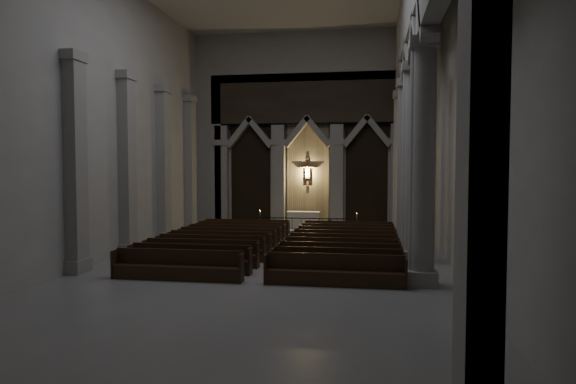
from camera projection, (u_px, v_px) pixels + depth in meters
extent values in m
plane|color=gray|center=(271.00, 265.00, 20.20)|extent=(24.00, 24.00, 0.00)
cube|color=#ABA89F|center=(308.00, 132.00, 31.72)|extent=(14.00, 0.10, 12.00)
cube|color=#ABA89F|center=(125.00, 34.00, 8.06)|extent=(14.00, 0.10, 12.00)
cube|color=#ABA89F|center=(104.00, 115.00, 21.00)|extent=(0.10, 24.00, 12.00)
cube|color=#ABA89F|center=(459.00, 109.00, 18.78)|extent=(0.10, 24.00, 12.00)
cube|color=#98958E|center=(222.00, 177.00, 32.23)|extent=(0.80, 0.50, 6.40)
cube|color=#98958E|center=(222.00, 224.00, 32.39)|extent=(1.05, 0.70, 0.50)
cube|color=#98958E|center=(222.00, 143.00, 32.12)|extent=(1.00, 0.65, 0.35)
cube|color=#98958E|center=(278.00, 177.00, 31.66)|extent=(0.80, 0.50, 6.40)
cube|color=#98958E|center=(278.00, 225.00, 31.81)|extent=(1.05, 0.70, 0.50)
cube|color=#98958E|center=(278.00, 142.00, 31.55)|extent=(1.00, 0.65, 0.35)
cube|color=#98958E|center=(337.00, 177.00, 31.09)|extent=(0.80, 0.50, 6.40)
cube|color=#98958E|center=(336.00, 226.00, 31.24)|extent=(1.05, 0.70, 0.50)
cube|color=#98958E|center=(337.00, 142.00, 30.98)|extent=(1.00, 0.65, 0.35)
cube|color=#98958E|center=(397.00, 178.00, 30.52)|extent=(0.80, 0.50, 6.40)
cube|color=#98958E|center=(397.00, 227.00, 30.67)|extent=(1.05, 0.70, 0.50)
cube|color=#98958E|center=(398.00, 141.00, 30.40)|extent=(1.00, 0.65, 0.35)
cube|color=black|center=(251.00, 172.00, 32.28)|extent=(2.60, 0.15, 7.00)
cube|color=tan|center=(308.00, 172.00, 31.70)|extent=(2.60, 0.15, 7.00)
cube|color=black|center=(367.00, 172.00, 31.13)|extent=(2.60, 0.15, 7.00)
cube|color=black|center=(307.00, 98.00, 31.12)|extent=(12.00, 0.50, 3.00)
cube|color=#98958E|center=(210.00, 156.00, 32.29)|extent=(1.60, 0.50, 9.00)
cube|color=#98958E|center=(411.00, 156.00, 30.32)|extent=(1.60, 0.50, 9.00)
cube|color=#98958E|center=(307.00, 57.00, 30.99)|extent=(14.00, 0.50, 3.00)
plane|color=#FFCE72|center=(308.00, 172.00, 31.67)|extent=(1.50, 0.00, 1.50)
cube|color=#57351E|center=(308.00, 172.00, 31.59)|extent=(0.13, 0.08, 1.80)
cube|color=#57351E|center=(308.00, 167.00, 31.57)|extent=(1.10, 0.08, 0.13)
cube|color=tan|center=(308.00, 173.00, 31.53)|extent=(0.26, 0.10, 0.60)
sphere|color=tan|center=(308.00, 167.00, 31.51)|extent=(0.17, 0.17, 0.17)
cylinder|color=tan|center=(303.00, 167.00, 31.55)|extent=(0.45, 0.08, 0.08)
cylinder|color=tan|center=(312.00, 167.00, 31.47)|extent=(0.45, 0.08, 0.08)
cube|color=#98958E|center=(400.00, 231.00, 28.68)|extent=(1.00, 1.00, 0.50)
cylinder|color=#98958E|center=(401.00, 164.00, 28.49)|extent=(0.70, 0.70, 7.50)
cube|color=#98958E|center=(402.00, 94.00, 28.28)|extent=(0.95, 0.95, 0.35)
cube|color=#98958E|center=(405.00, 242.00, 24.74)|extent=(1.00, 1.00, 0.50)
cylinder|color=#98958E|center=(406.00, 164.00, 24.54)|extent=(0.70, 0.70, 7.50)
cube|color=#98958E|center=(407.00, 83.00, 24.34)|extent=(0.95, 0.95, 0.35)
cube|color=#98958E|center=(411.00, 256.00, 20.80)|extent=(1.00, 1.00, 0.50)
cylinder|color=#98958E|center=(413.00, 164.00, 20.60)|extent=(0.70, 0.70, 7.50)
cube|color=#98958E|center=(414.00, 67.00, 20.40)|extent=(0.95, 0.95, 0.35)
cube|color=#98958E|center=(421.00, 278.00, 16.85)|extent=(1.00, 1.00, 0.50)
cylinder|color=#98958E|center=(422.00, 163.00, 16.66)|extent=(0.70, 0.70, 7.50)
cube|color=#98958E|center=(424.00, 43.00, 16.45)|extent=(0.95, 0.95, 0.35)
cube|color=#98958E|center=(399.00, 154.00, 30.33)|extent=(0.55, 1.20, 9.20)
cube|color=#98958E|center=(481.00, 122.00, 7.85)|extent=(0.55, 1.20, 9.20)
cube|color=#98958E|center=(191.00, 227.00, 30.63)|extent=(0.60, 1.00, 0.50)
cube|color=#98958E|center=(190.00, 164.00, 30.43)|extent=(0.50, 0.80, 7.50)
cube|color=#98958E|center=(190.00, 99.00, 30.23)|extent=(0.60, 1.00, 0.35)
cube|color=#98958E|center=(164.00, 236.00, 26.69)|extent=(0.60, 1.00, 0.50)
cube|color=#98958E|center=(163.00, 164.00, 26.49)|extent=(0.50, 0.80, 7.50)
cube|color=#98958E|center=(162.00, 89.00, 26.29)|extent=(0.60, 1.00, 0.35)
cube|color=#98958E|center=(129.00, 248.00, 22.74)|extent=(0.60, 1.00, 0.50)
cube|color=#98958E|center=(127.00, 164.00, 22.55)|extent=(0.50, 0.80, 7.50)
cube|color=#98958E|center=(126.00, 76.00, 22.35)|extent=(0.60, 1.00, 0.35)
cube|color=#98958E|center=(78.00, 266.00, 18.80)|extent=(0.60, 1.00, 0.50)
cube|color=#98958E|center=(76.00, 164.00, 18.60)|extent=(0.50, 0.80, 7.50)
cube|color=#98958E|center=(73.00, 56.00, 18.40)|extent=(0.60, 1.00, 0.35)
cube|color=#98958E|center=(305.00, 230.00, 30.65)|extent=(8.50, 2.60, 0.15)
cube|color=beige|center=(303.00, 220.00, 30.95)|extent=(1.81, 0.71, 0.96)
cube|color=white|center=(303.00, 212.00, 30.92)|extent=(1.97, 0.79, 0.04)
cube|color=black|center=(301.00, 218.00, 28.76)|extent=(5.09, 0.05, 0.05)
cube|color=black|center=(257.00, 225.00, 29.19)|extent=(0.09, 0.09, 1.02)
cube|color=black|center=(347.00, 227.00, 28.38)|extent=(0.09, 0.09, 1.02)
cylinder|color=black|center=(266.00, 226.00, 29.11)|extent=(0.02, 0.02, 0.94)
cylinder|color=black|center=(274.00, 226.00, 29.03)|extent=(0.02, 0.02, 0.94)
cylinder|color=black|center=(283.00, 227.00, 28.95)|extent=(0.02, 0.02, 0.94)
cylinder|color=black|center=(292.00, 227.00, 28.87)|extent=(0.02, 0.02, 0.94)
cylinder|color=black|center=(301.00, 227.00, 28.79)|extent=(0.02, 0.02, 0.94)
cylinder|color=black|center=(310.00, 227.00, 28.71)|extent=(0.02, 0.02, 0.94)
cylinder|color=black|center=(319.00, 227.00, 28.62)|extent=(0.02, 0.02, 0.94)
cylinder|color=black|center=(328.00, 227.00, 28.54)|extent=(0.02, 0.02, 0.94)
cylinder|color=black|center=(337.00, 228.00, 28.46)|extent=(0.02, 0.02, 0.94)
cylinder|color=olive|center=(260.00, 232.00, 30.15)|extent=(0.22, 0.22, 0.05)
cylinder|color=olive|center=(260.00, 223.00, 30.12)|extent=(0.03, 0.03, 1.06)
cylinder|color=olive|center=(260.00, 214.00, 30.09)|extent=(0.11, 0.11, 0.02)
cylinder|color=white|center=(260.00, 212.00, 30.09)|extent=(0.04, 0.04, 0.18)
sphere|color=#E7A751|center=(260.00, 210.00, 30.08)|extent=(0.04, 0.04, 0.04)
cylinder|color=olive|center=(357.00, 234.00, 29.24)|extent=(0.21, 0.21, 0.04)
cylinder|color=olive|center=(357.00, 225.00, 29.22)|extent=(0.03, 0.03, 0.99)
cylinder|color=olive|center=(357.00, 217.00, 29.19)|extent=(0.10, 0.10, 0.02)
cylinder|color=white|center=(357.00, 215.00, 29.19)|extent=(0.04, 0.04, 0.17)
sphere|color=#E7A751|center=(357.00, 213.00, 29.18)|extent=(0.04, 0.04, 0.04)
cube|color=black|center=(246.00, 234.00, 27.40)|extent=(4.57, 0.43, 0.49)
cube|color=black|center=(247.00, 224.00, 27.57)|extent=(4.57, 0.08, 0.54)
cube|color=black|center=(205.00, 229.00, 27.75)|extent=(0.07, 0.49, 0.98)
cube|color=black|center=(288.00, 231.00, 27.02)|extent=(0.07, 0.49, 0.98)
cube|color=black|center=(348.00, 237.00, 26.54)|extent=(4.57, 0.43, 0.49)
cube|color=black|center=(348.00, 226.00, 26.71)|extent=(4.57, 0.08, 0.54)
cube|color=black|center=(304.00, 231.00, 26.89)|extent=(0.07, 0.49, 0.98)
cube|color=black|center=(393.00, 233.00, 26.16)|extent=(0.07, 0.49, 0.98)
cube|color=black|center=(241.00, 238.00, 26.17)|extent=(4.57, 0.43, 0.49)
cube|color=black|center=(241.00, 227.00, 26.35)|extent=(4.57, 0.08, 0.54)
cube|color=black|center=(198.00, 232.00, 26.52)|extent=(0.07, 0.49, 0.98)
cube|color=black|center=(285.00, 234.00, 25.79)|extent=(0.07, 0.49, 0.98)
cube|color=black|center=(347.00, 240.00, 25.31)|extent=(4.57, 0.43, 0.49)
cube|color=black|center=(347.00, 229.00, 25.49)|extent=(4.57, 0.08, 0.54)
cube|color=black|center=(301.00, 234.00, 25.66)|extent=(0.07, 0.49, 0.98)
cube|color=black|center=(394.00, 236.00, 24.93)|extent=(0.07, 0.49, 0.98)
cube|color=black|center=(234.00, 241.00, 24.94)|extent=(4.57, 0.43, 0.49)
cube|color=black|center=(235.00, 230.00, 25.12)|extent=(4.57, 0.08, 0.54)
cube|color=black|center=(189.00, 235.00, 25.29)|extent=(0.07, 0.49, 0.98)
cube|color=black|center=(280.00, 237.00, 24.57)|extent=(0.07, 0.49, 0.98)
cube|color=black|center=(346.00, 244.00, 24.08)|extent=(4.57, 0.43, 0.49)
cube|color=black|center=(346.00, 232.00, 24.26)|extent=(4.57, 0.08, 0.54)
cube|color=black|center=(297.00, 238.00, 24.43)|extent=(0.07, 0.49, 0.98)
cube|color=black|center=(395.00, 240.00, 23.71)|extent=(0.07, 0.49, 0.98)
cube|color=black|center=(227.00, 245.00, 23.71)|extent=(4.57, 0.43, 0.49)
cube|color=black|center=(228.00, 233.00, 23.89)|extent=(4.57, 0.08, 0.54)
cube|color=black|center=(180.00, 239.00, 24.06)|extent=(0.07, 0.49, 0.98)
cube|color=black|center=(276.00, 241.00, 23.34)|extent=(0.07, 0.49, 0.98)
cube|color=black|center=(344.00, 248.00, 22.86)|extent=(4.57, 0.43, 0.49)
cube|color=black|center=(344.00, 236.00, 23.03)|extent=(4.57, 0.08, 0.54)
cube|color=black|center=(294.00, 241.00, 23.21)|extent=(0.07, 0.49, 0.98)
cube|color=black|center=(396.00, 244.00, 22.48)|extent=(0.07, 0.49, 0.98)
cube|color=black|center=(219.00, 249.00, 22.49)|extent=(4.57, 0.43, 0.49)
cube|color=black|center=(220.00, 237.00, 22.66)|extent=(4.57, 0.08, 0.54)
cube|color=black|center=(170.00, 243.00, 22.84)|extent=(0.07, 0.49, 0.98)
cube|color=black|center=(270.00, 245.00, 22.11)|extent=(0.07, 0.49, 0.98)
cube|color=black|center=(343.00, 253.00, 21.63)|extent=(4.57, 0.43, 0.49)
cube|color=black|center=(343.00, 240.00, 21.81)|extent=(4.57, 0.08, 0.54)
cube|color=black|center=(289.00, 246.00, 21.98)|extent=(0.07, 0.49, 0.98)
cube|color=black|center=(398.00, 248.00, 21.25)|extent=(0.07, 0.49, 0.98)
cube|color=black|center=(210.00, 254.00, 21.26)|extent=(4.57, 0.43, 0.49)
cube|color=black|center=(212.00, 241.00, 21.44)|extent=(4.57, 0.08, 0.54)
cube|color=black|center=(158.00, 247.00, 21.61)|extent=(0.07, 0.49, 0.98)
cube|color=black|center=(264.00, 250.00, 20.88)|extent=(0.07, 0.49, 0.98)
cube|color=black|center=(341.00, 258.00, 20.40)|extent=(4.57, 0.43, 0.49)
cube|color=black|center=(341.00, 244.00, 20.58)|extent=(4.57, 0.08, 0.54)
cube|color=black|center=(284.00, 251.00, 20.75)|extent=(0.07, 0.49, 0.98)
cube|color=black|center=(400.00, 254.00, 20.03)|extent=(0.07, 0.49, 0.98)
cube|color=black|center=(201.00, 260.00, 20.03)|extent=(4.57, 0.43, 0.49)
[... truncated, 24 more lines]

